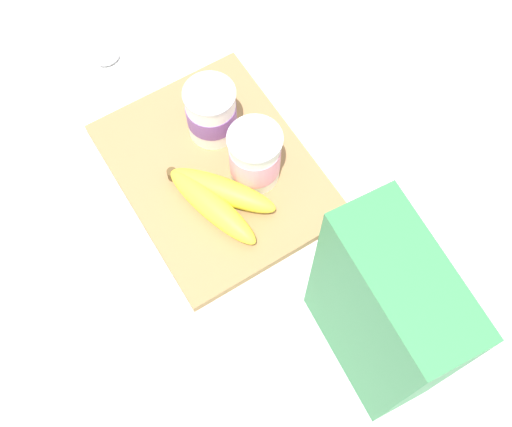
{
  "coord_description": "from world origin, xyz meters",
  "views": [
    {
      "loc": [
        0.39,
        -0.18,
        0.8
      ],
      "look_at": [
        0.11,
        0.0,
        0.07
      ],
      "focal_mm": 44.69,
      "sensor_mm": 36.0,
      "label": 1
    }
  ],
  "objects": [
    {
      "name": "banana_bunch",
      "position": [
        0.05,
        -0.02,
        0.03
      ],
      "size": [
        0.17,
        0.12,
        0.04
      ],
      "color": "yellow",
      "rests_on": "cutting_board"
    },
    {
      "name": "cutting_board",
      "position": [
        0.0,
        0.0,
        0.01
      ],
      "size": [
        0.32,
        0.25,
        0.02
      ],
      "primitive_type": "cube",
      "color": "#A37A4C",
      "rests_on": "ground_plane"
    },
    {
      "name": "yogurt_cup_front",
      "position": [
        -0.06,
        0.03,
        0.06
      ],
      "size": [
        0.07,
        0.07,
        0.09
      ],
      "color": "white",
      "rests_on": "cutting_board"
    },
    {
      "name": "spoon",
      "position": [
        -0.26,
        -0.01,
        0.01
      ],
      "size": [
        0.02,
        0.13,
        0.01
      ],
      "color": "silver",
      "rests_on": "ground_plane"
    },
    {
      "name": "yogurt_cup_back",
      "position": [
        0.04,
        0.04,
        0.06
      ],
      "size": [
        0.07,
        0.07,
        0.1
      ],
      "color": "white",
      "rests_on": "cutting_board"
    },
    {
      "name": "ground_plane",
      "position": [
        0.0,
        0.0,
        0.0
      ],
      "size": [
        2.4,
        2.4,
        0.0
      ],
      "primitive_type": "plane",
      "color": "silver"
    },
    {
      "name": "cereal_box",
      "position": [
        0.31,
        0.03,
        0.14
      ],
      "size": [
        0.18,
        0.09,
        0.27
      ],
      "primitive_type": "cube",
      "rotation": [
        0.0,
        0.0,
        -0.08
      ],
      "color": "#38844C",
      "rests_on": "ground_plane"
    }
  ]
}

